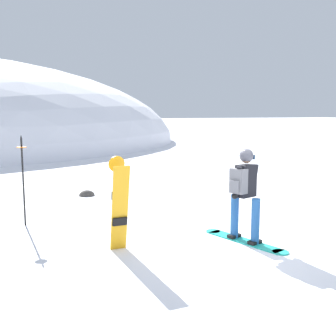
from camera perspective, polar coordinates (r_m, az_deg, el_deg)
The scene contains 5 objects.
ground_plane at distance 7.06m, azimuth 10.59°, elevation -11.72°, with size 300.00×300.00×0.00m, color white.
snowboarder_main at distance 7.38m, azimuth 10.76°, elevation -3.47°, with size 0.72×1.78×1.71m.
spare_snowboard at distance 6.85m, azimuth -6.91°, elevation -5.05°, with size 0.28×0.35×1.63m.
piste_marker_near at distance 8.83m, azimuth -19.87°, elevation -0.82°, with size 0.20×0.20×1.91m.
rock_dark at distance 11.74m, azimuth -11.42°, elevation -3.85°, with size 0.45×0.38×0.31m.
Camera 1 is at (-3.79, -5.48, 2.35)m, focal length 43.01 mm.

